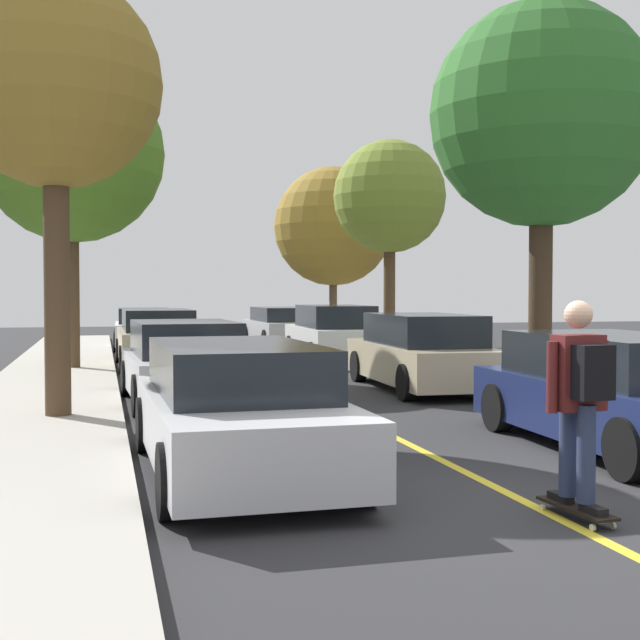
{
  "coord_description": "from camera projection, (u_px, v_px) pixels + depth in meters",
  "views": [
    {
      "loc": [
        -3.64,
        -6.53,
        1.88
      ],
      "look_at": [
        0.06,
        7.81,
        1.38
      ],
      "focal_mm": 47.7,
      "sensor_mm": 36.0,
      "label": 1
    }
  ],
  "objects": [
    {
      "name": "street_tree_right_nearest",
      "position": [
        542.0,
        116.0,
        15.6
      ],
      "size": [
        4.13,
        4.13,
        7.05
      ],
      "color": "#3D2D1E",
      "rests_on": "sidewalk_right"
    },
    {
      "name": "street_tree_right_far",
      "position": [
        333.0,
        227.0,
        29.68
      ],
      "size": [
        4.16,
        4.16,
        6.09
      ],
      "color": "brown",
      "rests_on": "sidewalk_right"
    },
    {
      "name": "parked_car_right_near",
      "position": [
        422.0,
        353.0,
        16.22
      ],
      "size": [
        2.03,
        4.71,
        1.44
      ],
      "color": "#BCAD89",
      "rests_on": "ground"
    },
    {
      "name": "parked_car_left_near",
      "position": [
        185.0,
        363.0,
        14.19
      ],
      "size": [
        2.04,
        4.12,
        1.38
      ],
      "color": "#B7B7BC",
      "rests_on": "ground"
    },
    {
      "name": "skateboarder",
      "position": [
        580.0,
        391.0,
        6.92
      ],
      "size": [
        0.59,
        0.71,
        1.7
      ],
      "color": "black",
      "rests_on": "skateboard"
    },
    {
      "name": "skateboard",
      "position": [
        576.0,
        509.0,
        6.99
      ],
      "size": [
        0.29,
        0.85,
        0.1
      ],
      "color": "black",
      "rests_on": "ground"
    },
    {
      "name": "parked_car_right_farthest",
      "position": [
        280.0,
        327.0,
        29.1
      ],
      "size": [
        1.93,
        4.61,
        1.33
      ],
      "color": "#B7B7BC",
      "rests_on": "ground"
    },
    {
      "name": "parked_car_left_nearest",
      "position": [
        237.0,
        409.0,
        8.7
      ],
      "size": [
        1.92,
        4.49,
        1.34
      ],
      "color": "#B7B7BC",
      "rests_on": "ground"
    },
    {
      "name": "parked_car_right_far",
      "position": [
        334.0,
        335.0,
        22.38
      ],
      "size": [
        2.03,
        4.46,
        1.51
      ],
      "color": "white",
      "rests_on": "ground"
    },
    {
      "name": "street_tree_left_near",
      "position": [
        73.0,
        152.0,
        19.23
      ],
      "size": [
        4.13,
        4.13,
        6.97
      ],
      "color": "#4C3823",
      "rests_on": "sidewalk_left"
    },
    {
      "name": "street_tree_left_nearest",
      "position": [
        55.0,
        85.0,
        11.77
      ],
      "size": [
        2.97,
        2.97,
        6.13
      ],
      "color": "#4C3823",
      "rests_on": "sidewalk_left"
    },
    {
      "name": "parked_car_left_far",
      "position": [
        157.0,
        338.0,
        21.12
      ],
      "size": [
        1.97,
        4.4,
        1.43
      ],
      "color": "#BCAD89",
      "rests_on": "ground"
    },
    {
      "name": "ground",
      "position": [
        540.0,
        510.0,
        7.3
      ],
      "size": [
        80.0,
        80.0,
        0.0
      ],
      "primitive_type": "plane",
      "color": "#2D2D30"
    },
    {
      "name": "parked_car_left_farthest",
      "position": [
        144.0,
        329.0,
        27.63
      ],
      "size": [
        1.99,
        4.05,
        1.34
      ],
      "color": "white",
      "rests_on": "ground"
    },
    {
      "name": "street_tree_right_near",
      "position": [
        390.0,
        198.0,
        23.86
      ],
      "size": [
        3.17,
        3.17,
        5.99
      ],
      "color": "#4C3823",
      "rests_on": "sidewalk_right"
    },
    {
      "name": "center_line",
      "position": [
        388.0,
        434.0,
        11.17
      ],
      "size": [
        0.12,
        39.2,
        0.01
      ],
      "primitive_type": "cube",
      "color": "gold",
      "rests_on": "ground"
    },
    {
      "name": "parked_car_right_nearest",
      "position": [
        620.0,
        392.0,
        10.05
      ],
      "size": [
        2.08,
        4.53,
        1.36
      ],
      "color": "navy",
      "rests_on": "ground"
    }
  ]
}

